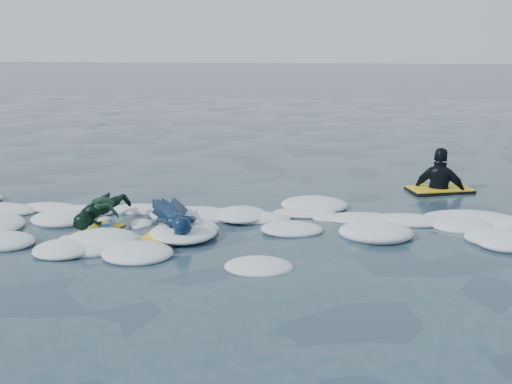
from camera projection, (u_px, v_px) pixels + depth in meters
ground at (144, 249)px, 8.12m from camera, size 120.00×120.00×0.00m
foam_band at (163, 226)px, 9.12m from camera, size 12.00×3.10×0.30m
prone_woman_unit at (173, 218)px, 8.81m from camera, size 1.07×1.56×0.38m
prone_child_unit at (102, 214)px, 8.87m from camera, size 0.76×1.25×0.45m
waiting_rider_unit at (439, 194)px, 11.09m from camera, size 1.21×0.88×1.63m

